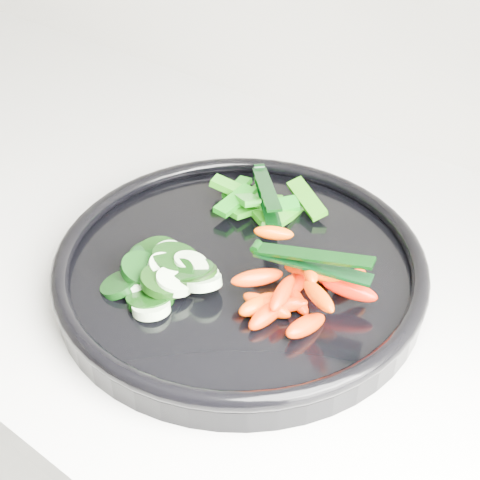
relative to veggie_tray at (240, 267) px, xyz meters
The scene contains 7 objects.
counter 0.67m from the veggie_tray, behind, with size 2.02×0.62×0.93m.
veggie_tray is the anchor object (origin of this frame).
cucumber_pile 0.08m from the veggie_tray, 126.89° to the right, with size 0.13×0.11×0.04m.
carrot_pile 0.08m from the veggie_tray, ahead, with size 0.14×0.14×0.06m.
pepper_pile 0.10m from the veggie_tray, 115.04° to the left, with size 0.14×0.10×0.04m.
tong_carrot 0.10m from the veggie_tray, ahead, with size 0.11×0.04×0.02m.
tong_pepper 0.10m from the veggie_tray, 110.54° to the left, with size 0.09×0.09×0.02m.
Camera 1 is at (0.77, 1.24, 1.39)m, focal length 50.00 mm.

